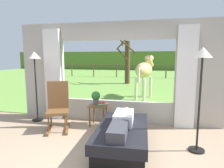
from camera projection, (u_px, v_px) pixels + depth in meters
name	position (u px, v px, depth m)	size (l,w,h in m)	color
back_wall_with_window	(116.00, 74.00, 4.86)	(5.20, 0.12, 2.55)	#ADA599
curtain_panel_left	(53.00, 75.00, 5.08)	(0.44, 0.10, 2.40)	silver
curtain_panel_right	(186.00, 78.00, 4.39)	(0.44, 0.10, 2.40)	silver
outdoor_pasture_lawn	(141.00, 78.00, 15.59)	(36.00, 21.68, 0.02)	olive
distant_hill_ridge	(145.00, 61.00, 24.96)	(36.00, 2.00, 2.40)	#52722C
recliner_sofa	(122.00, 136.00, 3.51)	(0.96, 1.73, 0.42)	black
reclining_person	(122.00, 122.00, 3.42)	(0.36, 1.43, 0.22)	silver
rocking_chair	(58.00, 106.00, 4.40)	(0.67, 0.80, 1.12)	brown
side_table	(98.00, 108.00, 4.65)	(0.44, 0.44, 0.52)	brown
potted_plant	(96.00, 97.00, 4.68)	(0.22, 0.22, 0.32)	#4C5156
book_stack	(101.00, 104.00, 4.55)	(0.19, 0.16, 0.08)	#337247
floor_lamp_left	(35.00, 65.00, 4.86)	(0.32, 0.32, 1.82)	black
floor_lamp_right	(202.00, 68.00, 3.21)	(0.32, 0.32, 1.85)	black
horse	(145.00, 70.00, 7.57)	(0.88, 1.82, 1.73)	tan
pasture_tree	(127.00, 60.00, 11.76)	(1.33, 1.44, 3.24)	#4C3823
pasture_fence_line	(141.00, 69.00, 15.42)	(16.10, 0.10, 1.10)	brown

